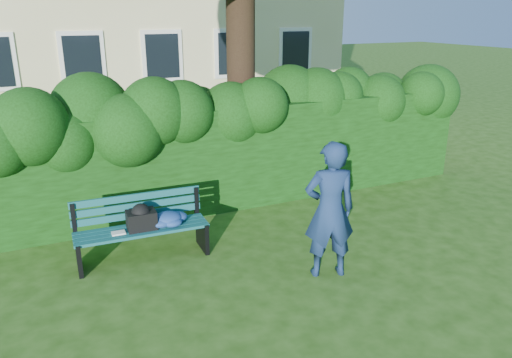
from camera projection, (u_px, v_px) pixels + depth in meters
name	position (u px, v px, depth m)	size (l,w,h in m)	color
ground	(274.00, 253.00, 7.26)	(80.00, 80.00, 0.00)	#264A10
hedge	(217.00, 156.00, 8.86)	(10.00, 1.00, 1.80)	black
park_bench	(148.00, 224.00, 6.99)	(1.85, 0.65, 0.89)	#115055
man_reading	(330.00, 210.00, 6.40)	(0.67, 0.44, 1.83)	navy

